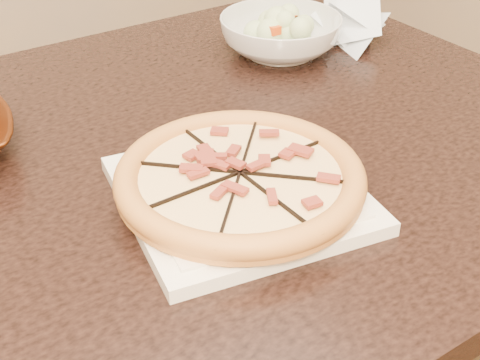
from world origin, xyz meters
The scene contains 6 objects.
dining_table centered at (-0.04, 0.07, 0.65)m, with size 1.44×0.95×0.75m.
plate centered at (0.07, -0.08, 0.76)m, with size 0.31×0.31×0.02m.
pizza centered at (0.07, -0.08, 0.78)m, with size 0.30×0.30×0.03m.
salad_bowl centered at (0.37, 0.27, 0.78)m, with size 0.21×0.21×0.07m, color silver.
salad centered at (0.37, 0.27, 0.83)m, with size 0.11×0.10×0.04m.
cling_film centered at (0.51, 0.26, 0.78)m, with size 0.16×0.13×0.05m, color silver, non-canonical shape.
Camera 1 is at (-0.29, -0.63, 1.22)m, focal length 50.00 mm.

